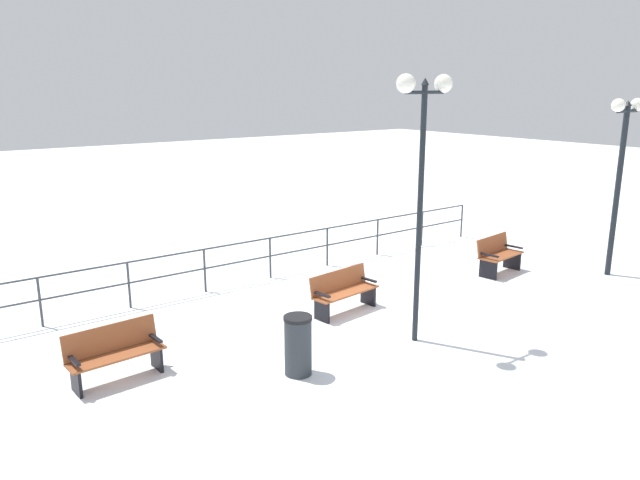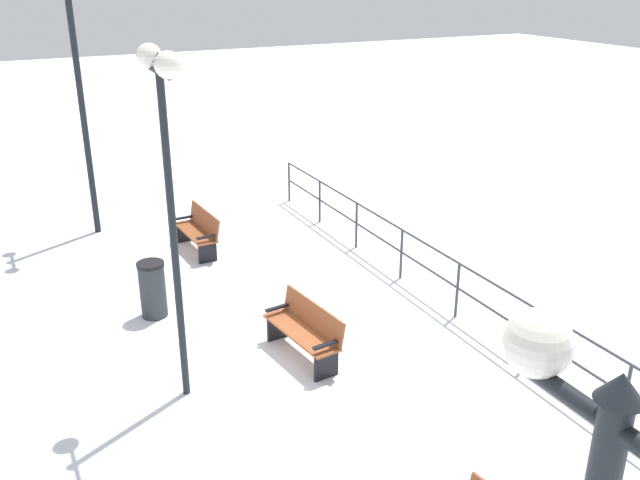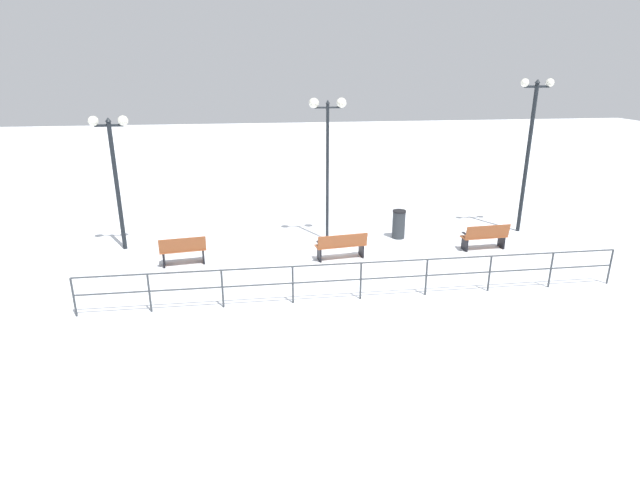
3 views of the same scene
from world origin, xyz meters
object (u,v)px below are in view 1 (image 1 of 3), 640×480
object	(u,v)px
lamppost_middle	(423,139)
bench_nearest	(115,352)
trash_bin	(298,345)
bench_second	(343,291)
bench_third	(498,255)
lamppost_far	(622,152)

from	to	relation	value
lamppost_middle	bench_nearest	bearing A→B (deg)	-109.36
bench_nearest	lamppost_middle	xyz separation A→B (m)	(1.74, 4.95, 3.22)
lamppost_middle	trash_bin	xyz separation A→B (m)	(-0.17, -2.50, -3.18)
bench_nearest	bench_second	xyz separation A→B (m)	(-0.19, 4.81, -0.01)
bench_third	lamppost_far	xyz separation A→B (m)	(1.73, 2.10, 2.57)
bench_third	trash_bin	bearing A→B (deg)	-85.30
bench_second	bench_third	bearing A→B (deg)	80.47
bench_second	bench_third	size ratio (longest dim) A/B	1.14
bench_nearest	bench_third	size ratio (longest dim) A/B	1.08
lamppost_middle	bench_third	bearing A→B (deg)	110.35
bench_nearest	bench_second	bearing A→B (deg)	88.83
bench_nearest	bench_third	world-z (taller)	bench_third
bench_second	trash_bin	size ratio (longest dim) A/B	1.63
bench_nearest	trash_bin	bearing A→B (deg)	53.90
bench_nearest	bench_third	distance (m)	9.61
bench_second	trash_bin	distance (m)	2.94
trash_bin	lamppost_middle	bearing A→B (deg)	86.09
bench_nearest	bench_second	distance (m)	4.81
lamppost_middle	lamppost_far	size ratio (longest dim) A/B	1.11
bench_second	bench_nearest	bearing A→B (deg)	-94.79
lamppost_far	trash_bin	xyz separation A→B (m)	(-0.17, -9.26, -2.54)
bench_nearest	lamppost_middle	world-z (taller)	lamppost_middle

